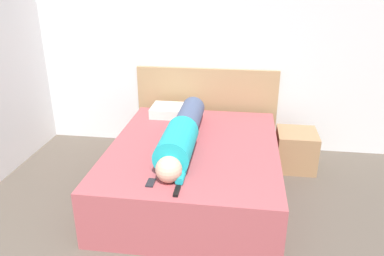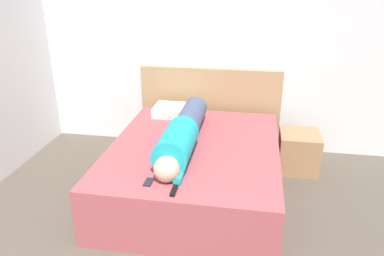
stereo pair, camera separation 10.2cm
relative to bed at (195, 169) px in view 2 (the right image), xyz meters
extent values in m
cube|color=white|center=(0.09, 1.24, 1.03)|extent=(5.71, 0.06, 2.60)
cube|color=#A84C51|center=(0.00, 0.00, 0.00)|extent=(1.68, 2.08, 0.54)
cube|color=tan|center=(0.00, 1.17, 0.25)|extent=(1.80, 0.04, 1.05)
cube|color=#A37A51|center=(1.12, 0.70, -0.05)|extent=(0.45, 0.47, 0.45)
sphere|color=#DBB293|center=(-0.11, -0.74, 0.38)|extent=(0.22, 0.22, 0.22)
cylinder|color=#1EADB7|center=(-0.11, -0.34, 0.43)|extent=(0.32, 0.65, 0.32)
cylinder|color=#47567A|center=(-0.11, 0.37, 0.40)|extent=(0.26, 0.78, 0.26)
cylinder|color=#1EADB7|center=(-0.02, -0.69, 0.31)|extent=(0.07, 0.22, 0.07)
cube|color=silver|center=(-0.35, 0.81, 0.33)|extent=(0.56, 0.37, 0.12)
cube|color=black|center=(-0.02, -0.89, 0.28)|extent=(0.04, 0.15, 0.02)
cube|color=black|center=(-0.26, -0.79, 0.28)|extent=(0.06, 0.13, 0.01)
camera|label=1|loc=(0.46, -3.40, 1.88)|focal=35.00mm
camera|label=2|loc=(0.56, -3.38, 1.88)|focal=35.00mm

